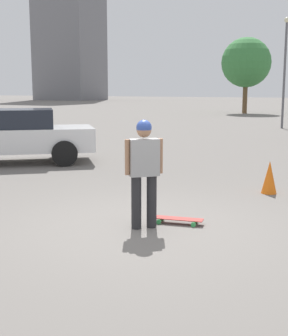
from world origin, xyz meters
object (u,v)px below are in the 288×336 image
object	(u,v)px
skateboard	(177,219)
traffic_cone	(269,177)
person	(144,166)
car_parked_near	(13,135)

from	to	relation	value
skateboard	traffic_cone	world-z (taller)	traffic_cone
person	skateboard	world-z (taller)	person
car_parked_near	traffic_cone	distance (m)	7.16
skateboard	car_parked_near	size ratio (longest dim) A/B	0.18
car_parked_near	traffic_cone	size ratio (longest dim) A/B	6.98
person	car_parked_near	size ratio (longest dim) A/B	0.35
person	traffic_cone	distance (m)	3.42
traffic_cone	person	bearing A→B (deg)	-109.65
person	car_parked_near	distance (m)	7.11
car_parked_near	skateboard	bearing A→B (deg)	112.21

